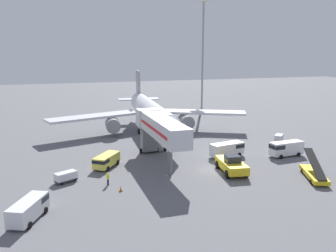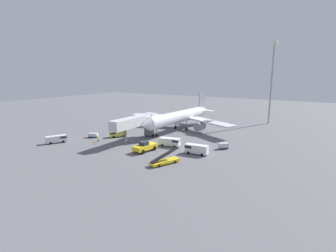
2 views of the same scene
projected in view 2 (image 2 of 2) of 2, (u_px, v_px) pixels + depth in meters
ground_plane at (144, 148)px, 68.60m from camera, size 300.00×300.00×0.00m
airplane_at_gate at (180, 117)px, 89.70m from camera, size 41.25×39.91×12.01m
jet_bridge at (137, 122)px, 75.59m from camera, size 3.46×18.06×7.25m
pushback_tug at (145, 147)px, 65.81m from camera, size 3.73×6.84×2.58m
belt_loader_truck at (165, 161)px, 56.53m from camera, size 4.54×7.20×3.29m
service_van_far_left at (196, 149)px, 63.43m from camera, size 5.71×2.38×2.38m
service_van_rear_left at (117, 133)px, 80.66m from camera, size 4.60×5.22×1.85m
service_van_mid_left at (170, 142)px, 70.28m from camera, size 5.86×3.05×2.26m
service_van_mid_right at (57, 139)px, 73.75m from camera, size 4.06×5.68×2.06m
baggage_cart_near_center at (223, 146)px, 67.93m from camera, size 2.62×2.62×1.52m
baggage_cart_rear_right at (93, 135)px, 80.00m from camera, size 3.05×2.36×1.36m
ground_crew_worker_foreground at (98, 139)px, 75.10m from camera, size 0.35×0.35×1.73m
safety_cone_alpha at (94, 143)px, 72.53m from camera, size 0.42×0.42×0.64m
apron_light_mast at (272, 69)px, 98.41m from camera, size 2.40×2.40×31.19m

